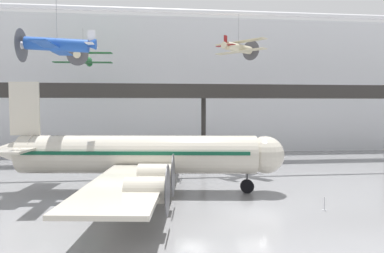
# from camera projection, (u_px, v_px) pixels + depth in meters

# --- Properties ---
(ground_plane) EXTENTS (260.00, 260.00, 0.00)m
(ground_plane) POSITION_uv_depth(u_px,v_px,m) (254.00, 215.00, 26.21)
(ground_plane) COLOR gray
(hangar_back_wall) EXTENTS (140.00, 3.00, 23.74)m
(hangar_back_wall) POSITION_uv_depth(u_px,v_px,m) (196.00, 86.00, 61.47)
(hangar_back_wall) COLOR silver
(hangar_back_wall) RESTS_ON ground
(mezzanine_walkway) EXTENTS (110.00, 3.20, 11.50)m
(mezzanine_walkway) POSITION_uv_depth(u_px,v_px,m) (205.00, 96.00, 50.92)
(mezzanine_walkway) COLOR #2D2B28
(mezzanine_walkway) RESTS_ON ground
(ceiling_truss_beam) EXTENTS (120.00, 0.60, 0.60)m
(ceiling_truss_beam) POSITION_uv_depth(u_px,v_px,m) (214.00, 12.00, 42.79)
(ceiling_truss_beam) COLOR silver
(airliner_silver_main) EXTENTS (28.60, 32.76, 10.63)m
(airliner_silver_main) POSITION_uv_depth(u_px,v_px,m) (137.00, 155.00, 32.72)
(airliner_silver_main) COLOR beige
(airliner_silver_main) RESTS_ON ground
(suspended_plane_blue_trainer) EXTENTS (6.90, 8.47, 7.46)m
(suspended_plane_blue_trainer) POSITION_uv_depth(u_px,v_px,m) (57.00, 45.00, 31.10)
(suspended_plane_blue_trainer) COLOR #1E4CAD
(suspended_plane_green_biplane) EXTENTS (8.56, 6.99, 5.81)m
(suspended_plane_green_biplane) POSITION_uv_depth(u_px,v_px,m) (83.00, 59.00, 50.66)
(suspended_plane_green_biplane) COLOR #1E6B33
(suspended_plane_cream_biplane) EXTENTS (6.04, 6.31, 5.47)m
(suspended_plane_cream_biplane) POSITION_uv_depth(u_px,v_px,m) (239.00, 48.00, 42.71)
(suspended_plane_cream_biplane) COLOR beige
(stanchion_barrier) EXTENTS (0.36, 0.36, 1.08)m
(stanchion_barrier) POSITION_uv_depth(u_px,v_px,m) (324.00, 206.00, 27.27)
(stanchion_barrier) COLOR #B2B5BA
(stanchion_barrier) RESTS_ON ground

